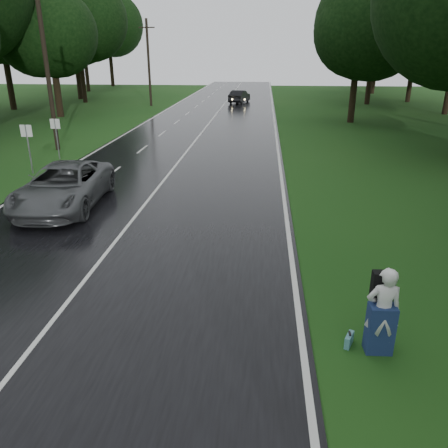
# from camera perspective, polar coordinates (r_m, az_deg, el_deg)

# --- Properties ---
(ground) EXTENTS (160.00, 160.00, 0.00)m
(ground) POSITION_cam_1_polar(r_m,az_deg,el_deg) (11.07, -22.26, -13.05)
(ground) COLOR #1D4614
(ground) RESTS_ON ground
(road) EXTENTS (12.00, 140.00, 0.04)m
(road) POSITION_cam_1_polar(r_m,az_deg,el_deg) (29.02, -4.68, 9.44)
(road) COLOR black
(road) RESTS_ON ground
(lane_center) EXTENTS (0.12, 140.00, 0.01)m
(lane_center) POSITION_cam_1_polar(r_m,az_deg,el_deg) (29.02, -4.68, 9.49)
(lane_center) COLOR silver
(lane_center) RESTS_ON road
(grey_car) EXTENTS (3.24, 6.31, 1.70)m
(grey_car) POSITION_cam_1_polar(r_m,az_deg,el_deg) (19.08, -19.93, 4.62)
(grey_car) COLOR #4D5052
(grey_car) RESTS_ON road
(far_car) EXTENTS (2.57, 4.79, 1.50)m
(far_car) POSITION_cam_1_polar(r_m,az_deg,el_deg) (57.10, 2.00, 16.11)
(far_car) COLOR black
(far_car) RESTS_ON road
(hitchhiker) EXTENTS (0.73, 0.66, 1.97)m
(hitchhiker) POSITION_cam_1_polar(r_m,az_deg,el_deg) (9.87, 19.70, -10.80)
(hitchhiker) COLOR silver
(hitchhiker) RESTS_ON ground
(suitcase) EXTENTS (0.26, 0.40, 0.28)m
(suitcase) POSITION_cam_1_polar(r_m,az_deg,el_deg) (10.26, 15.81, -14.17)
(suitcase) COLOR teal
(suitcase) RESTS_ON ground
(utility_pole_mid) EXTENTS (1.80, 0.28, 10.27)m
(utility_pole_mid) POSITION_cam_1_polar(r_m,az_deg,el_deg) (31.20, -20.59, 8.96)
(utility_pole_mid) COLOR black
(utility_pole_mid) RESTS_ON ground
(utility_pole_far) EXTENTS (1.80, 0.28, 9.43)m
(utility_pole_far) POSITION_cam_1_polar(r_m,az_deg,el_deg) (54.84, -9.36, 14.80)
(utility_pole_far) COLOR black
(utility_pole_far) RESTS_ON ground
(road_sign_a) EXTENTS (0.60, 0.10, 2.51)m
(road_sign_a) POSITION_cam_1_polar(r_m,az_deg,el_deg) (25.48, -23.40, 6.03)
(road_sign_a) COLOR white
(road_sign_a) RESTS_ON ground
(road_sign_b) EXTENTS (0.57, 0.10, 2.36)m
(road_sign_b) POSITION_cam_1_polar(r_m,az_deg,el_deg) (28.31, -20.39, 7.84)
(road_sign_b) COLOR white
(road_sign_b) RESTS_ON ground
(tree_left_e) EXTENTS (8.76, 8.76, 13.69)m
(tree_left_e) POSITION_cam_1_polar(r_m,az_deg,el_deg) (47.63, -20.29, 12.86)
(tree_left_e) COLOR black
(tree_left_e) RESTS_ON ground
(tree_left_f) EXTENTS (11.21, 11.21, 17.52)m
(tree_left_f) POSITION_cam_1_polar(r_m,az_deg,el_deg) (60.43, -17.41, 14.73)
(tree_left_f) COLOR black
(tree_left_f) RESTS_ON ground
(tree_right_e) EXTENTS (8.97, 8.97, 14.02)m
(tree_right_e) POSITION_cam_1_polar(r_m,az_deg,el_deg) (42.68, 15.96, 12.50)
(tree_right_e) COLOR black
(tree_right_e) RESTS_ON ground
(tree_right_f) EXTENTS (10.06, 10.06, 15.72)m
(tree_right_f) POSITION_cam_1_polar(r_m,az_deg,el_deg) (58.53, 17.91, 14.49)
(tree_right_f) COLOR black
(tree_right_f) RESTS_ON ground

